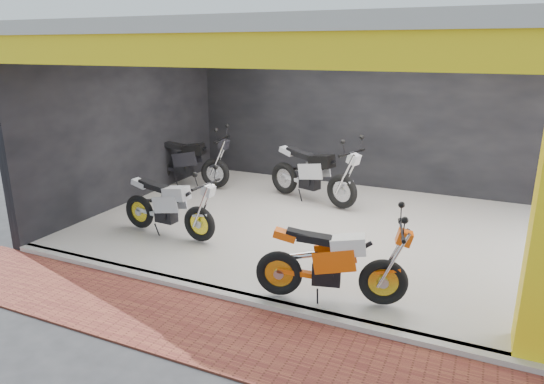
% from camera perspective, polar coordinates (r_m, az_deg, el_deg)
% --- Properties ---
extents(ground, '(80.00, 80.00, 0.00)m').
position_cam_1_polar(ground, '(7.67, -1.16, -9.09)').
color(ground, '#2D2D30').
rests_on(ground, ground).
extents(showroom_floor, '(8.00, 6.00, 0.10)m').
position_cam_1_polar(showroom_floor, '(9.35, 4.16, -3.93)').
color(showroom_floor, beige).
rests_on(showroom_floor, ground).
extents(showroom_ceiling, '(8.40, 6.40, 0.20)m').
position_cam_1_polar(showroom_ceiling, '(8.75, 4.67, 18.37)').
color(showroom_ceiling, beige).
rests_on(showroom_ceiling, corner_column).
extents(back_wall, '(8.20, 0.20, 3.50)m').
position_cam_1_polar(back_wall, '(11.82, 9.68, 8.76)').
color(back_wall, black).
rests_on(back_wall, ground).
extents(left_wall, '(0.20, 6.20, 3.50)m').
position_cam_1_polar(left_wall, '(10.98, -16.30, 7.74)').
color(left_wall, black).
rests_on(left_wall, ground).
extents(header_beam_front, '(8.40, 0.30, 0.40)m').
position_cam_1_polar(header_beam_front, '(6.02, -5.65, 16.26)').
color(header_beam_front, yellow).
rests_on(header_beam_front, corner_column).
extents(floor_kerb, '(8.00, 0.20, 0.10)m').
position_cam_1_polar(floor_kerb, '(6.85, -4.95, -12.06)').
color(floor_kerb, beige).
rests_on(floor_kerb, ground).
extents(paver_front, '(9.00, 1.40, 0.03)m').
position_cam_1_polar(paver_front, '(6.30, -8.54, -15.38)').
color(paver_front, brown).
rests_on(paver_front, ground).
extents(moto_hero, '(2.23, 1.26, 1.28)m').
position_cam_1_polar(moto_hero, '(6.37, 13.14, -7.84)').
color(moto_hero, '#E75109').
rests_on(moto_hero, showroom_floor).
extents(moto_row_a, '(2.13, 0.90, 1.28)m').
position_cam_1_polar(moto_row_a, '(8.29, -8.62, -1.76)').
color(moto_row_a, '#B1B4B9').
rests_on(moto_row_a, showroom_floor).
extents(moto_row_b, '(2.57, 1.58, 1.47)m').
position_cam_1_polar(moto_row_b, '(9.96, 8.30, 2.00)').
color(moto_row_b, '#AFB1B7').
rests_on(moto_row_b, showroom_floor).
extents(moto_row_d, '(2.47, 1.20, 1.45)m').
position_cam_1_polar(moto_row_d, '(11.41, -6.76, 3.87)').
color(moto_row_d, black).
rests_on(moto_row_d, showroom_floor).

